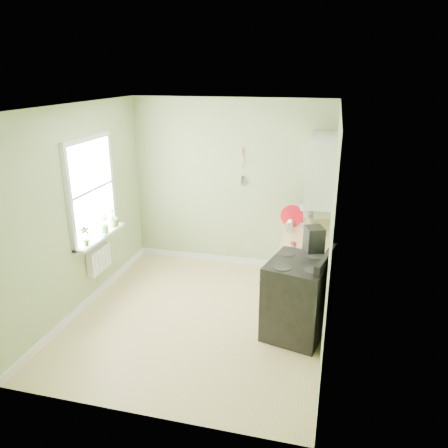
% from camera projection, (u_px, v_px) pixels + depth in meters
% --- Properties ---
extents(floor, '(3.20, 3.60, 0.02)m').
position_uv_depth(floor, '(199.00, 317.00, 5.78)').
color(floor, tan).
rests_on(floor, ground).
extents(ceiling, '(3.20, 3.60, 0.02)m').
position_uv_depth(ceiling, '(194.00, 105.00, 4.87)').
color(ceiling, white).
rests_on(ceiling, wall_back).
extents(wall_back, '(3.20, 0.02, 2.70)m').
position_uv_depth(wall_back, '(230.00, 184.00, 6.98)').
color(wall_back, '#9EB279').
rests_on(wall_back, floor).
extents(wall_left, '(0.02, 3.60, 2.70)m').
position_uv_depth(wall_left, '(79.00, 210.00, 5.69)').
color(wall_left, '#9EB279').
rests_on(wall_left, floor).
extents(wall_right, '(0.02, 3.60, 2.70)m').
position_uv_depth(wall_right, '(332.00, 231.00, 4.95)').
color(wall_right, '#9EB279').
rests_on(wall_right, floor).
extents(base_cabinets, '(0.60, 1.60, 0.87)m').
position_uv_depth(base_cabinets, '(305.00, 266.00, 6.25)').
color(base_cabinets, white).
rests_on(base_cabinets, floor).
extents(countertop, '(0.64, 1.60, 0.04)m').
position_uv_depth(countertop, '(307.00, 236.00, 6.10)').
color(countertop, beige).
rests_on(countertop, base_cabinets).
extents(upper_cabinets, '(0.35, 1.40, 0.80)m').
position_uv_depth(upper_cabinets, '(322.00, 167.00, 5.84)').
color(upper_cabinets, white).
rests_on(upper_cabinets, wall_right).
extents(window, '(0.06, 1.14, 1.44)m').
position_uv_depth(window, '(91.00, 190.00, 5.89)').
color(window, white).
rests_on(window, wall_left).
extents(window_sill, '(0.18, 1.14, 0.04)m').
position_uv_depth(window_sill, '(100.00, 237.00, 6.10)').
color(window_sill, white).
rests_on(window_sill, wall_left).
extents(radiator, '(0.12, 0.50, 0.35)m').
position_uv_depth(radiator, '(99.00, 259.00, 6.17)').
color(radiator, white).
rests_on(radiator, wall_left).
extents(wall_utensils, '(0.02, 0.14, 0.58)m').
position_uv_depth(wall_utensils, '(242.00, 172.00, 6.83)').
color(wall_utensils, beige).
rests_on(wall_utensils, wall_back).
extents(stove, '(0.85, 0.92, 1.09)m').
position_uv_depth(stove, '(297.00, 298.00, 5.26)').
color(stove, black).
rests_on(stove, floor).
extents(stand_mixer, '(0.30, 0.36, 0.40)m').
position_uv_depth(stand_mixer, '(308.00, 215.00, 6.39)').
color(stand_mixer, '#B2B2B7').
rests_on(stand_mixer, countertop).
extents(kettle, '(0.19, 0.11, 0.19)m').
position_uv_depth(kettle, '(290.00, 225.00, 6.16)').
color(kettle, silver).
rests_on(kettle, countertop).
extents(coffee_maker, '(0.28, 0.29, 0.37)m').
position_uv_depth(coffee_maker, '(314.00, 242.00, 5.36)').
color(coffee_maker, black).
rests_on(coffee_maker, countertop).
extents(red_tray, '(0.33, 0.06, 0.33)m').
position_uv_depth(red_tray, '(292.00, 216.00, 6.34)').
color(red_tray, '#B10D19').
rests_on(red_tray, countertop).
extents(jar, '(0.08, 0.08, 0.09)m').
position_uv_depth(jar, '(293.00, 246.00, 5.58)').
color(jar, beige).
rests_on(jar, countertop).
extents(plant_a, '(0.17, 0.18, 0.28)m').
position_uv_depth(plant_a, '(85.00, 236.00, 5.69)').
color(plant_a, '#44702C').
rests_on(plant_a, window_sill).
extents(plant_b, '(0.19, 0.19, 0.27)m').
position_uv_depth(plant_b, '(104.00, 224.00, 6.15)').
color(plant_b, '#44702C').
rests_on(plant_b, window_sill).
extents(plant_c, '(0.17, 0.17, 0.28)m').
position_uv_depth(plant_c, '(113.00, 217.00, 6.40)').
color(plant_c, '#44702C').
rests_on(plant_c, window_sill).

